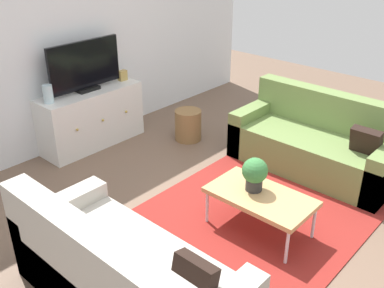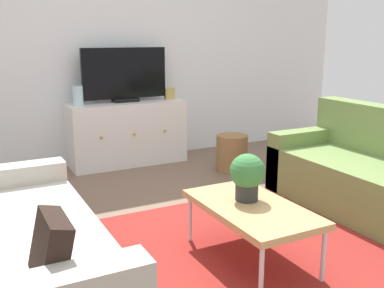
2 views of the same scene
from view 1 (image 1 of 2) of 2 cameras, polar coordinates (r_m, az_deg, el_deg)
ground_plane at (r=4.30m, az=5.14°, el=-9.40°), size 10.00×10.00×0.00m
wall_back at (r=5.52m, az=-16.37°, el=13.30°), size 6.40×0.12×2.70m
area_rug at (r=4.23m, az=6.78°, el=-10.11°), size 2.50×1.90×0.01m
couch_left_side at (r=3.27m, az=-9.27°, el=-17.00°), size 0.80×1.81×0.85m
couch_right_side at (r=5.19m, az=15.88°, el=-0.03°), size 0.80×1.81×0.85m
coffee_table at (r=3.97m, az=8.83°, el=-6.83°), size 0.53×0.93×0.39m
potted_plant at (r=3.92m, az=8.10°, el=-3.71°), size 0.23×0.23×0.31m
tv_console at (r=5.63m, az=-12.84°, el=3.31°), size 1.31×0.47×0.71m
flat_screen_tv at (r=5.43m, az=-13.66°, el=9.72°), size 0.96×0.16×0.60m
glass_vase at (r=5.21m, az=-18.10°, el=6.16°), size 0.11×0.11×0.21m
mantel_clock at (r=5.79m, az=-8.96°, el=8.75°), size 0.11×0.07×0.13m
wicker_basket at (r=5.68m, az=-0.50°, el=2.47°), size 0.34×0.34×0.40m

